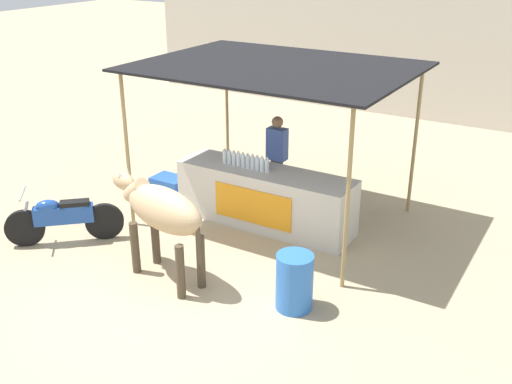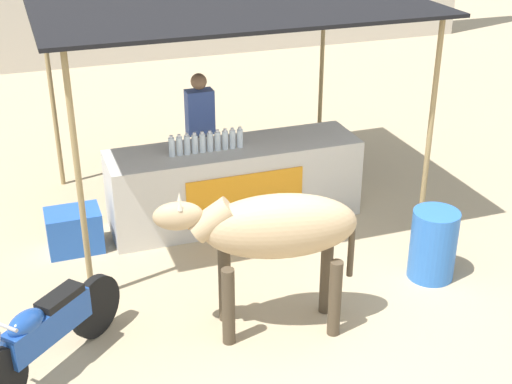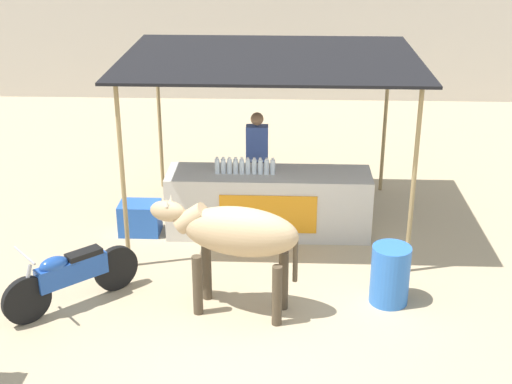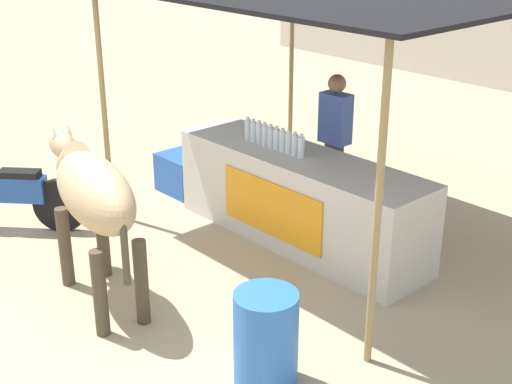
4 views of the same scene
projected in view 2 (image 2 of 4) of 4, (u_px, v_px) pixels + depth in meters
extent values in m
plane|color=tan|center=(305.00, 319.00, 6.89)|extent=(60.00, 60.00, 0.00)
cube|color=beige|center=(235.00, 183.00, 8.55)|extent=(3.00, 0.80, 0.96)
cube|color=orange|center=(246.00, 197.00, 8.20)|extent=(1.40, 0.02, 0.58)
cube|color=black|center=(224.00, 0.00, 7.89)|extent=(4.20, 3.20, 0.04)
cylinder|color=#997F51|center=(79.00, 182.00, 6.66)|extent=(0.06, 0.06, 2.59)
cylinder|color=#997F51|center=(430.00, 133.00, 7.79)|extent=(0.06, 0.06, 2.59)
cylinder|color=#997F51|center=(52.00, 92.00, 9.11)|extent=(0.06, 0.06, 2.59)
cylinder|color=#997F51|center=(322.00, 65.00, 10.24)|extent=(0.06, 0.06, 2.59)
cylinder|color=silver|center=(172.00, 147.00, 8.02)|extent=(0.07, 0.07, 0.22)
cylinder|color=white|center=(171.00, 137.00, 7.97)|extent=(0.04, 0.04, 0.03)
cylinder|color=silver|center=(179.00, 146.00, 8.05)|extent=(0.07, 0.07, 0.22)
cylinder|color=white|center=(179.00, 136.00, 8.00)|extent=(0.04, 0.04, 0.03)
cylinder|color=silver|center=(187.00, 145.00, 8.08)|extent=(0.07, 0.07, 0.22)
cylinder|color=white|center=(187.00, 135.00, 8.02)|extent=(0.04, 0.04, 0.03)
cylinder|color=silver|center=(195.00, 144.00, 8.10)|extent=(0.07, 0.07, 0.22)
cylinder|color=white|center=(194.00, 134.00, 8.05)|extent=(0.04, 0.04, 0.03)
cylinder|color=silver|center=(203.00, 143.00, 8.13)|extent=(0.07, 0.07, 0.22)
cylinder|color=white|center=(202.00, 133.00, 8.08)|extent=(0.04, 0.04, 0.03)
cylinder|color=silver|center=(210.00, 142.00, 8.16)|extent=(0.07, 0.07, 0.22)
cylinder|color=white|center=(210.00, 132.00, 8.10)|extent=(0.04, 0.04, 0.03)
cylinder|color=silver|center=(218.00, 141.00, 8.19)|extent=(0.07, 0.07, 0.22)
cylinder|color=white|center=(217.00, 131.00, 8.13)|extent=(0.04, 0.04, 0.03)
cylinder|color=silver|center=(225.00, 140.00, 8.21)|extent=(0.07, 0.07, 0.22)
cylinder|color=white|center=(225.00, 130.00, 8.16)|extent=(0.04, 0.04, 0.03)
cylinder|color=silver|center=(233.00, 139.00, 8.24)|extent=(0.07, 0.07, 0.22)
cylinder|color=white|center=(232.00, 129.00, 8.18)|extent=(0.04, 0.04, 0.03)
cylinder|color=silver|center=(240.00, 138.00, 8.27)|extent=(0.07, 0.07, 0.22)
cylinder|color=white|center=(240.00, 128.00, 8.21)|extent=(0.04, 0.04, 0.03)
cylinder|color=#383842|center=(202.00, 165.00, 9.14)|extent=(0.22, 0.22, 0.88)
cube|color=#3F59A5|center=(200.00, 112.00, 8.83)|extent=(0.34, 0.20, 0.56)
sphere|color=#8C6647|center=(199.00, 81.00, 8.66)|extent=(0.20, 0.20, 0.20)
cube|color=blue|center=(74.00, 230.00, 7.99)|extent=(0.60, 0.44, 0.48)
cylinder|color=blue|center=(433.00, 245.00, 7.42)|extent=(0.48, 0.48, 0.76)
ellipsoid|color=tan|center=(280.00, 226.00, 6.32)|extent=(1.48, 0.80, 0.60)
cylinder|color=#493D2C|center=(228.00, 307.00, 6.40)|extent=(0.12, 0.12, 0.78)
cylinder|color=#493D2C|center=(225.00, 285.00, 6.73)|extent=(0.12, 0.12, 0.78)
cylinder|color=#493D2C|center=(335.00, 298.00, 6.52)|extent=(0.12, 0.12, 0.78)
cylinder|color=#493D2C|center=(326.00, 277.00, 6.84)|extent=(0.12, 0.12, 0.78)
cylinder|color=tan|center=(213.00, 220.00, 6.21)|extent=(0.49, 0.33, 0.41)
ellipsoid|color=tan|center=(178.00, 216.00, 6.14)|extent=(0.48, 0.31, 0.26)
cone|color=beige|center=(180.00, 205.00, 6.02)|extent=(0.05, 0.05, 0.10)
cone|color=beige|center=(179.00, 198.00, 6.15)|extent=(0.05, 0.05, 0.10)
cylinder|color=#493D2C|center=(351.00, 247.00, 6.52)|extent=(0.06, 0.06, 0.60)
ellipsoid|color=silver|center=(265.00, 215.00, 6.51)|extent=(0.45, 0.19, 0.32)
cylinder|color=black|center=(96.00, 306.00, 6.56)|extent=(0.50, 0.46, 0.60)
cube|color=#1E4799|center=(48.00, 325.00, 6.00)|extent=(0.78, 0.74, 0.28)
ellipsoid|color=#1E4799|center=(26.00, 323.00, 5.76)|extent=(0.40, 0.39, 0.20)
cube|color=black|center=(60.00, 298.00, 6.08)|extent=(0.45, 0.43, 0.10)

